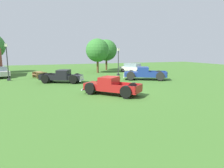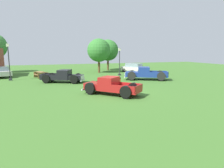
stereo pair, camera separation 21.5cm
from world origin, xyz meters
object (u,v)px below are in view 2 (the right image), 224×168
at_px(pickup_truck_behind_right, 143,74).
at_px(oak_tree_east, 99,50).
at_px(pickup_truck_behind_left, 65,77).
at_px(sedan_distant_b, 0,72).
at_px(oak_tree_center, 108,50).
at_px(lamp_post_far, 9,61).
at_px(trash_can, 118,82).
at_px(lamp_post_near, 120,61).
at_px(picnic_table, 41,74).
at_px(pickup_truck_foreground, 108,86).
at_px(sedan_distant_a, 134,68).

xyz_separation_m(pickup_truck_behind_right, oak_tree_east, (-3.05, 9.75, 2.91)).
bearing_deg(pickup_truck_behind_left, sedan_distant_b, 136.33).
bearing_deg(oak_tree_center, sedan_distant_b, -163.56).
xyz_separation_m(pickup_truck_behind_left, oak_tree_center, (9.26, 12.73, 3.02)).
bearing_deg(lamp_post_far, trash_can, -37.53).
distance_m(lamp_post_near, picnic_table, 11.21).
xyz_separation_m(lamp_post_far, oak_tree_center, (15.48, 8.78, 1.35)).
bearing_deg(pickup_truck_foreground, lamp_post_far, 128.03).
height_order(sedan_distant_a, lamp_post_near, lamp_post_near).
height_order(pickup_truck_foreground, oak_tree_center, oak_tree_center).
bearing_deg(sedan_distant_b, trash_can, -43.52).
xyz_separation_m(lamp_post_near, oak_tree_center, (0.91, 8.37, 1.60)).
bearing_deg(sedan_distant_a, picnic_table, -172.78).
bearing_deg(picnic_table, trash_can, -53.44).
bearing_deg(pickup_truck_behind_left, pickup_truck_foreground, -69.91).
relative_size(lamp_post_near, lamp_post_far, 0.89).
relative_size(pickup_truck_behind_right, oak_tree_center, 0.97).
xyz_separation_m(lamp_post_far, oak_tree_east, (12.66, 4.88, 1.31)).
distance_m(oak_tree_east, oak_tree_center, 4.81).
height_order(sedan_distant_b, picnic_table, sedan_distant_b).
bearing_deg(sedan_distant_b, lamp_post_near, -11.33).
height_order(sedan_distant_a, picnic_table, sedan_distant_a).
bearing_deg(sedan_distant_a, lamp_post_near, -141.64).
bearing_deg(pickup_truck_behind_left, lamp_post_near, 27.57).
height_order(pickup_truck_foreground, trash_can, pickup_truck_foreground).
xyz_separation_m(pickup_truck_foreground, pickup_truck_behind_right, (6.75, 6.59, 0.07)).
bearing_deg(oak_tree_east, oak_tree_center, 54.20).
relative_size(pickup_truck_behind_right, sedan_distant_b, 1.13).
height_order(trash_can, oak_tree_center, oak_tree_center).
xyz_separation_m(pickup_truck_behind_left, oak_tree_east, (6.45, 8.83, 2.98)).
relative_size(sedan_distant_b, oak_tree_center, 0.86).
bearing_deg(trash_can, pickup_truck_foreground, -123.57).
height_order(lamp_post_near, picnic_table, lamp_post_near).
distance_m(sedan_distant_b, trash_can, 17.60).
xyz_separation_m(picnic_table, oak_tree_east, (9.12, 3.29, 3.19)).
distance_m(pickup_truck_behind_left, oak_tree_center, 16.03).
height_order(pickup_truck_behind_right, trash_can, pickup_truck_behind_right).
bearing_deg(sedan_distant_b, pickup_truck_behind_left, -43.67).
bearing_deg(pickup_truck_behind_left, oak_tree_east, 53.86).
bearing_deg(lamp_post_near, oak_tree_east, 113.11).
relative_size(sedan_distant_b, trash_can, 5.18).
xyz_separation_m(pickup_truck_foreground, pickup_truck_behind_left, (-2.75, 7.51, -0.00)).
xyz_separation_m(pickup_truck_behind_left, trash_can, (4.76, -4.48, -0.22)).
bearing_deg(sedan_distant_a, sedan_distant_b, 179.41).
bearing_deg(pickup_truck_foreground, oak_tree_east, 77.24).
bearing_deg(pickup_truck_behind_right, trash_can, -143.06).
height_order(lamp_post_near, oak_tree_east, oak_tree_east).
bearing_deg(lamp_post_far, pickup_truck_behind_right, -17.21).
distance_m(pickup_truck_behind_left, lamp_post_near, 9.53).
xyz_separation_m(lamp_post_near, lamp_post_far, (-14.57, -0.41, 0.25)).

